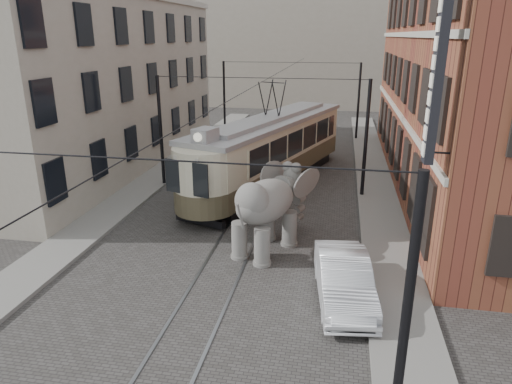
# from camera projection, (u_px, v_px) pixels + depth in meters

# --- Properties ---
(ground) EXTENTS (120.00, 120.00, 0.00)m
(ground) POSITION_uv_depth(u_px,v_px,m) (239.00, 236.00, 19.25)
(ground) COLOR #413E3C
(tram_rails) EXTENTS (1.54, 80.00, 0.02)m
(tram_rails) POSITION_uv_depth(u_px,v_px,m) (239.00, 236.00, 19.25)
(tram_rails) COLOR slate
(tram_rails) RESTS_ON ground
(sidewalk_right) EXTENTS (2.00, 60.00, 0.15)m
(sidewalk_right) POSITION_uv_depth(u_px,v_px,m) (387.00, 246.00, 18.20)
(sidewalk_right) COLOR slate
(sidewalk_right) RESTS_ON ground
(sidewalk_left) EXTENTS (2.00, 60.00, 0.15)m
(sidewalk_left) POSITION_uv_depth(u_px,v_px,m) (95.00, 224.00, 20.34)
(sidewalk_left) COLOR slate
(sidewalk_left) RESTS_ON ground
(brick_building) EXTENTS (8.00, 26.00, 12.00)m
(brick_building) POSITION_uv_depth(u_px,v_px,m) (483.00, 75.00, 23.82)
(brick_building) COLOR brown
(brick_building) RESTS_ON ground
(stucco_building) EXTENTS (7.00, 24.00, 10.00)m
(stucco_building) POSITION_uv_depth(u_px,v_px,m) (101.00, 85.00, 28.83)
(stucco_building) COLOR gray
(stucco_building) RESTS_ON ground
(distant_block) EXTENTS (28.00, 10.00, 14.00)m
(distant_block) POSITION_uv_depth(u_px,v_px,m) (311.00, 44.00, 54.23)
(distant_block) COLOR gray
(distant_block) RESTS_ON ground
(catenary) EXTENTS (11.00, 30.20, 6.00)m
(catenary) POSITION_uv_depth(u_px,v_px,m) (256.00, 140.00, 22.97)
(catenary) COLOR black
(catenary) RESTS_ON ground
(tram) EXTENTS (7.23, 14.47, 5.66)m
(tram) POSITION_uv_depth(u_px,v_px,m) (272.00, 134.00, 25.18)
(tram) COLOR beige
(tram) RESTS_ON ground
(elephant) EXTENTS (4.65, 5.87, 3.16)m
(elephant) POSITION_uv_depth(u_px,v_px,m) (265.00, 213.00, 17.47)
(elephant) COLOR #65625D
(elephant) RESTS_ON ground
(parked_car) EXTENTS (2.15, 4.65, 1.48)m
(parked_car) POSITION_uv_depth(u_px,v_px,m) (344.00, 279.00, 14.42)
(parked_car) COLOR silver
(parked_car) RESTS_ON ground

